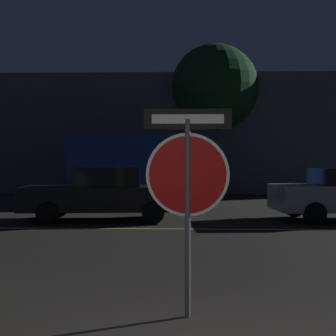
{
  "coord_description": "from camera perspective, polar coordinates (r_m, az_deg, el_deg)",
  "views": [
    {
      "loc": [
        0.12,
        -3.04,
        1.68
      ],
      "look_at": [
        -0.14,
        4.93,
        1.56
      ],
      "focal_mm": 50.0,
      "sensor_mm": 36.0,
      "label": 1
    }
  ],
  "objects": [
    {
      "name": "passing_car_2",
      "position": [
        13.44,
        -7.77,
        -3.14
      ],
      "size": [
        4.72,
        2.18,
        1.52
      ],
      "rotation": [
        0.0,
        0.0,
        1.66
      ],
      "color": "black",
      "rests_on": "ground_plane"
    },
    {
      "name": "delivery_truck",
      "position": [
        18.78,
        -2.69,
        0.25
      ],
      "size": [
        6.04,
        2.66,
        2.71
      ],
      "rotation": [
        0.0,
        0.0,
        -1.51
      ],
      "color": "navy",
      "rests_on": "ground_plane"
    },
    {
      "name": "building_backdrop",
      "position": [
        26.04,
        -2.99,
        4.02
      ],
      "size": [
        24.91,
        3.83,
        6.27
      ],
      "primitive_type": "cube",
      "color": "#4C4C56",
      "rests_on": "ground_plane"
    },
    {
      "name": "stop_sign",
      "position": [
        5.02,
        2.41,
        -0.56
      ],
      "size": [
        0.94,
        0.06,
        2.24
      ],
      "rotation": [
        0.0,
        0.0,
        0.01
      ],
      "color": "#4C4C51",
      "rests_on": "ground_plane"
    },
    {
      "name": "road_center_stripe",
      "position": [
        11.66,
        1.25,
        -7.43
      ],
      "size": [
        40.62,
        0.12,
        0.01
      ],
      "primitive_type": "cube",
      "color": "gold",
      "rests_on": "ground_plane"
    },
    {
      "name": "tree_0",
      "position": [
        24.84,
        5.7,
        9.64
      ],
      "size": [
        4.57,
        4.57,
        7.79
      ],
      "color": "#422D1E",
      "rests_on": "ground_plane"
    }
  ]
}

